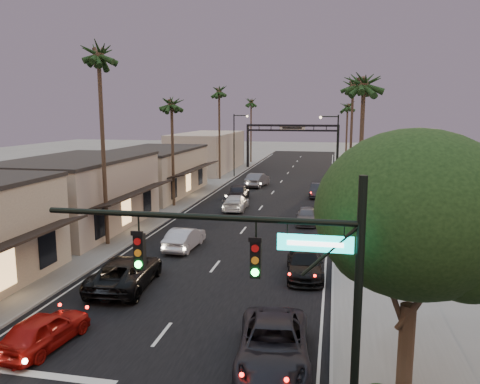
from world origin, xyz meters
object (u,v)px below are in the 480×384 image
at_px(streetlight_right, 335,148).
at_px(palm_ra, 364,78).
at_px(streetlight_left, 236,140).
at_px(traffic_signal, 282,278).
at_px(corner_tree, 417,221).
at_px(palm_lc, 171,100).
at_px(oncoming_silver, 184,238).
at_px(oncoming_pickup, 126,272).
at_px(arch, 292,135).
at_px(palm_lb, 98,49).
at_px(palm_rb, 353,82).
at_px(oncoming_red, 44,330).
at_px(palm_ld, 219,88).
at_px(palm_rc, 348,104).
at_px(palm_far, 251,100).
at_px(curbside_black, 305,264).
at_px(curbside_near, 273,345).

distance_m(streetlight_right, palm_ra, 21.94).
bearing_deg(streetlight_left, traffic_signal, -76.86).
relative_size(corner_tree, streetlight_left, 0.98).
height_order(palm_lc, oncoming_silver, palm_lc).
height_order(palm_ra, oncoming_pickup, palm_ra).
height_order(palm_ra, oncoming_silver, palm_ra).
distance_m(arch, palm_lb, 49.39).
bearing_deg(palm_rb, oncoming_red, -109.63).
bearing_deg(palm_lc, palm_rb, 24.94).
xyz_separation_m(arch, oncoming_red, (-4.21, -61.93, -4.81)).
height_order(palm_ld, oncoming_silver, palm_ld).
xyz_separation_m(palm_rc, palm_far, (-16.90, 14.00, 0.97)).
xyz_separation_m(arch, palm_rb, (8.60, -26.00, 6.88)).
bearing_deg(oncoming_silver, palm_lc, -64.80).
bearing_deg(oncoming_pickup, arch, -99.06).
bearing_deg(palm_lb, curbside_black, -14.22).
xyz_separation_m(streetlight_left, oncoming_silver, (3.92, -35.75, -4.59)).
bearing_deg(palm_lb, traffic_signal, -51.56).
xyz_separation_m(palm_far, oncoming_red, (4.09, -69.93, -10.72)).
bearing_deg(palm_lb, palm_rc, 67.73).
bearing_deg(palm_lc, palm_ra, -34.90).
distance_m(palm_ld, palm_far, 23.02).
xyz_separation_m(streetlight_right, palm_rc, (1.68, 19.00, 5.14)).
relative_size(oncoming_red, oncoming_pickup, 0.71).
relative_size(traffic_signal, curbside_black, 1.70).
bearing_deg(oncoming_silver, curbside_near, 123.09).
height_order(palm_lb, oncoming_pickup, palm_lb).
xyz_separation_m(streetlight_right, oncoming_pickup, (-10.78, -30.18, -4.50)).
relative_size(palm_rb, oncoming_silver, 3.15).
bearing_deg(palm_ra, traffic_signal, -98.28).
height_order(arch, palm_rc, palm_rc).
height_order(streetlight_left, palm_lb, palm_lb).
height_order(arch, palm_lc, palm_lc).
distance_m(corner_tree, oncoming_pickup, 16.08).
distance_m(palm_lb, palm_ra, 17.42).
bearing_deg(traffic_signal, palm_ra, 81.72).
xyz_separation_m(palm_lc, curbside_near, (13.52, -27.43, -9.67)).
bearing_deg(curbside_near, palm_rc, 80.38).
bearing_deg(arch, curbside_near, -85.42).
height_order(palm_rb, oncoming_red, palm_rb).
xyz_separation_m(traffic_signal, palm_ra, (2.91, 20.00, 6.36)).
height_order(traffic_signal, palm_lc, palm_lc).
bearing_deg(curbside_near, oncoming_pickup, 138.77).
bearing_deg(oncoming_red, oncoming_silver, -87.97).
height_order(streetlight_right, palm_far, palm_far).
bearing_deg(palm_lc, palm_rc, 58.44).
relative_size(streetlight_right, streetlight_left, 1.00).
bearing_deg(palm_ra, streetlight_left, 114.54).
bearing_deg(palm_rb, palm_far, 116.43).
height_order(palm_lb, palm_ld, palm_lb).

